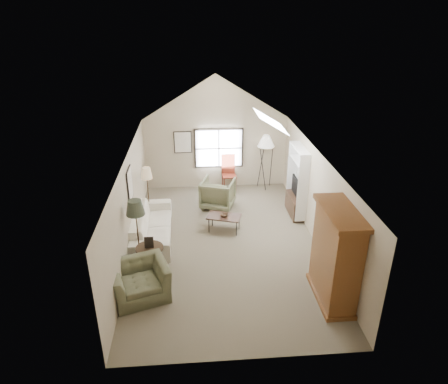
{
  "coord_description": "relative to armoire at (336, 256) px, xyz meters",
  "views": [
    {
      "loc": [
        -0.78,
        -9.37,
        5.93
      ],
      "look_at": [
        0.0,
        0.4,
        1.4
      ],
      "focal_mm": 32.0,
      "sensor_mm": 36.0,
      "label": 1
    }
  ],
  "objects": [
    {
      "name": "side_table",
      "position": [
        -4.1,
        1.32,
        -0.76
      ],
      "size": [
        0.7,
        0.7,
        0.68
      ],
      "primitive_type": "cylinder",
      "rotation": [
        0.0,
        0.0,
        0.03
      ],
      "color": "#312014",
      "rests_on": "ground"
    },
    {
      "name": "coffee_table",
      "position": [
        -2.15,
        3.13,
        -0.86
      ],
      "size": [
        1.07,
        0.79,
        0.49
      ],
      "primitive_type": "cube",
      "rotation": [
        0.0,
        0.0,
        -0.31
      ],
      "color": "#382017",
      "rests_on": "ground"
    },
    {
      "name": "bowl",
      "position": [
        -2.15,
        3.13,
        -0.59
      ],
      "size": [
        0.29,
        0.29,
        0.06
      ],
      "primitive_type": "imported",
      "rotation": [
        0.0,
        0.0,
        -0.31
      ],
      "color": "#311F14",
      "rests_on": "coffee_table"
    },
    {
      "name": "tv_alcove",
      "position": [
        0.16,
        4.0,
        0.05
      ],
      "size": [
        0.32,
        1.3,
        2.1
      ],
      "primitive_type": "cube",
      "color": "white",
      "rests_on": "ground"
    },
    {
      "name": "room_shell",
      "position": [
        -2.18,
        2.4,
        2.11
      ],
      "size": [
        5.01,
        8.01,
        4.0
      ],
      "color": "brown",
      "rests_on": "ground"
    },
    {
      "name": "skylight",
      "position": [
        -0.88,
        3.3,
        2.12
      ],
      "size": [
        0.8,
        1.2,
        0.52
      ],
      "primitive_type": null,
      "color": "white",
      "rests_on": "room_shell"
    },
    {
      "name": "armoire",
      "position": [
        0.0,
        0.0,
        0.0
      ],
      "size": [
        0.6,
        1.5,
        2.2
      ],
      "primitive_type": "cube",
      "color": "brown",
      "rests_on": "ground"
    },
    {
      "name": "armchair_far",
      "position": [
        -2.23,
        4.72,
        -0.63
      ],
      "size": [
        1.28,
        1.3,
        0.94
      ],
      "primitive_type": "imported",
      "rotation": [
        0.0,
        0.0,
        2.82
      ],
      "color": "#6B704E",
      "rests_on": "ground"
    },
    {
      "name": "side_chair",
      "position": [
        -1.73,
        6.1,
        -0.48
      ],
      "size": [
        0.52,
        0.52,
        1.24
      ],
      "primitive_type": "cube",
      "rotation": [
        0.0,
        0.0,
        0.08
      ],
      "color": "maroon",
      "rests_on": "ground"
    },
    {
      "name": "armchair_near",
      "position": [
        -4.26,
        0.4,
        -0.7
      ],
      "size": [
        1.52,
        1.42,
        0.8
      ],
      "primitive_type": "imported",
      "rotation": [
        0.0,
        0.0,
        0.32
      ],
      "color": "#5A5C40",
      "rests_on": "ground"
    },
    {
      "name": "tan_lamp",
      "position": [
        -4.38,
        4.12,
        -0.25
      ],
      "size": [
        0.35,
        0.35,
        1.69
      ],
      "primitive_type": null,
      "rotation": [
        0.0,
        0.0,
        0.03
      ],
      "color": "tan",
      "rests_on": "ground"
    },
    {
      "name": "sofa",
      "position": [
        -4.2,
        2.92,
        -0.71
      ],
      "size": [
        1.14,
        2.73,
        0.79
      ],
      "primitive_type": "imported",
      "rotation": [
        0.0,
        0.0,
        1.6
      ],
      "color": "white",
      "rests_on": "ground"
    },
    {
      "name": "tv_panel",
      "position": [
        0.14,
        4.0,
        -0.18
      ],
      "size": [
        0.05,
        0.9,
        0.55
      ],
      "primitive_type": "cube",
      "color": "black",
      "rests_on": "media_console"
    },
    {
      "name": "window",
      "position": [
        -2.08,
        6.36,
        0.35
      ],
      "size": [
        1.72,
        0.08,
        1.42
      ],
      "primitive_type": "cube",
      "color": "black",
      "rests_on": "room_shell"
    },
    {
      "name": "tripod_lamp",
      "position": [
        -0.46,
        6.1,
        -0.1
      ],
      "size": [
        0.67,
        0.67,
        2.0
      ],
      "primitive_type": null,
      "rotation": [
        0.0,
        0.0,
        0.17
      ],
      "color": "white",
      "rests_on": "ground"
    },
    {
      "name": "dark_lamp",
      "position": [
        -4.38,
        1.52,
        -0.16
      ],
      "size": [
        0.46,
        0.46,
        1.88
      ],
      "primitive_type": null,
      "rotation": [
        0.0,
        0.0,
        0.03
      ],
      "color": "#262B1E",
      "rests_on": "ground"
    },
    {
      "name": "media_console",
      "position": [
        0.14,
        4.0,
        -0.8
      ],
      "size": [
        0.34,
        1.18,
        0.6
      ],
      "primitive_type": "cube",
      "color": "#382316",
      "rests_on": "ground"
    },
    {
      "name": "wall_art",
      "position": [
        -4.06,
        4.34,
        0.63
      ],
      "size": [
        1.97,
        3.71,
        0.88
      ],
      "color": "black",
      "rests_on": "room_shell"
    }
  ]
}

